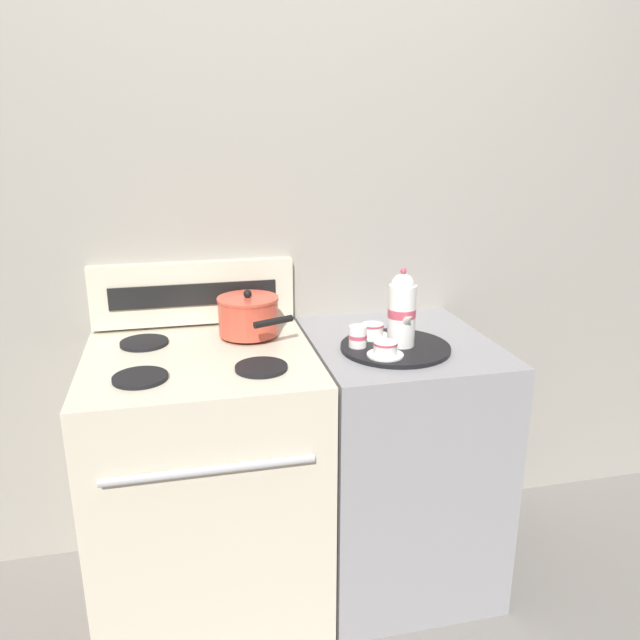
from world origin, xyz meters
The scene contains 11 objects.
ground_plane centered at (0.00, 0.00, 0.00)m, with size 6.00×6.00×0.00m, color gray.
wall_back centered at (0.00, 0.36, 1.10)m, with size 6.00×0.05×2.20m.
stove centered at (-0.30, 0.00, 0.45)m, with size 0.72×0.71×0.91m.
control_panel centered at (-0.30, 0.32, 1.02)m, with size 0.71×0.05×0.22m.
side_counter centered at (0.37, 0.00, 0.45)m, with size 0.60×0.68×0.89m.
saucepan centered at (-0.13, 0.15, 0.97)m, with size 0.23×0.30×0.15m.
serving_tray centered at (0.32, -0.08, 0.90)m, with size 0.36×0.36×0.01m.
teapot centered at (0.33, -0.08, 1.03)m, with size 0.09×0.15×0.25m.
teacup_left centered at (0.25, -0.16, 0.93)m, with size 0.11×0.11×0.04m.
teacup_right centered at (0.27, 0.02, 0.93)m, with size 0.11×0.11×0.04m.
creamer_jug centered at (0.19, -0.06, 0.94)m, with size 0.06×0.06×0.07m.
Camera 1 is at (-0.35, -1.87, 1.59)m, focal length 35.00 mm.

